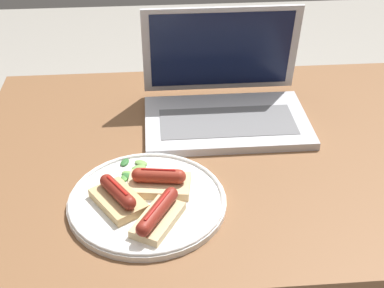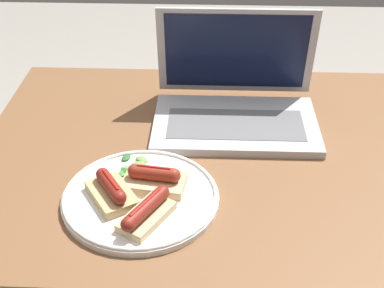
# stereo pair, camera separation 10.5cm
# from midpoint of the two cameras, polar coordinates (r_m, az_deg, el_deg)

# --- Properties ---
(desk) EXTENTS (1.05, 0.77, 0.74)m
(desk) POSITION_cam_midpoint_polar(r_m,az_deg,el_deg) (1.18, 0.17, -3.44)
(desk) COLOR brown
(desk) RESTS_ON ground_plane
(laptop) EXTENTS (0.37, 0.27, 0.24)m
(laptop) POSITION_cam_midpoint_polar(r_m,az_deg,el_deg) (1.23, 1.08, 4.59)
(laptop) COLOR #B7B7BC
(laptop) RESTS_ON desk
(plate) EXTENTS (0.29, 0.29, 0.02)m
(plate) POSITION_cam_midpoint_polar(r_m,az_deg,el_deg) (1.00, -7.83, -6.14)
(plate) COLOR white
(plate) RESTS_ON desk
(sausage_toast_left) EXTENTS (0.13, 0.09, 0.05)m
(sausage_toast_left) POSITION_cam_midpoint_polar(r_m,az_deg,el_deg) (1.01, -6.54, -4.07)
(sausage_toast_left) COLOR #D6B784
(sausage_toast_left) RESTS_ON plate
(sausage_toast_middle) EXTENTS (0.11, 0.13, 0.05)m
(sausage_toast_middle) POSITION_cam_midpoint_polar(r_m,az_deg,el_deg) (0.99, -10.95, -5.68)
(sausage_toast_middle) COLOR tan
(sausage_toast_middle) RESTS_ON plate
(sausage_toast_right) EXTENTS (0.10, 0.12, 0.04)m
(sausage_toast_right) POSITION_cam_midpoint_polar(r_m,az_deg,el_deg) (0.94, -6.92, -7.68)
(sausage_toast_right) COLOR #D6B784
(sausage_toast_right) RESTS_ON plate
(salad_pile) EXTENTS (0.06, 0.08, 0.01)m
(salad_pile) POSITION_cam_midpoint_polar(r_m,az_deg,el_deg) (1.07, -9.27, -2.80)
(salad_pile) COLOR #4C8E3D
(salad_pile) RESTS_ON plate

